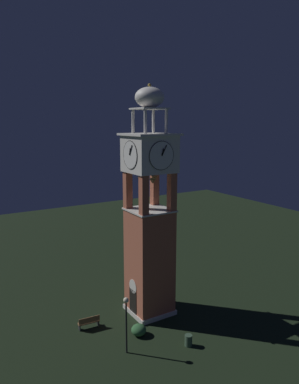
# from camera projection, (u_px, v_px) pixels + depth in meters

# --- Properties ---
(ground) EXTENTS (80.00, 80.00, 0.00)m
(ground) POSITION_uv_depth(u_px,v_px,m) (149.00, 311.00, 29.49)
(ground) COLOR black
(clock_tower) EXTENTS (3.63, 3.63, 17.99)m
(clock_tower) POSITION_uv_depth(u_px,v_px,m) (149.00, 224.00, 28.10)
(clock_tower) COLOR #AD5B42
(clock_tower) RESTS_ON ground
(park_bench) EXTENTS (0.58, 1.63, 0.95)m
(park_bench) POSITION_uv_depth(u_px,v_px,m) (89.00, 322.00, 26.96)
(park_bench) COLOR brown
(park_bench) RESTS_ON ground
(lamp_post) EXTENTS (0.36, 0.36, 3.98)m
(lamp_post) POSITION_uv_depth(u_px,v_px,m) (126.00, 315.00, 23.63)
(lamp_post) COLOR black
(lamp_post) RESTS_ON ground
(trash_bin) EXTENTS (0.52, 0.52, 0.80)m
(trash_bin) POSITION_uv_depth(u_px,v_px,m) (188.00, 340.00, 24.83)
(trash_bin) COLOR #38513D
(trash_bin) RESTS_ON ground
(shrub_near_entry) EXTENTS (1.09, 1.09, 0.82)m
(shrub_near_entry) POSITION_uv_depth(u_px,v_px,m) (139.00, 330.00, 26.07)
(shrub_near_entry) COLOR #336638
(shrub_near_entry) RESTS_ON ground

